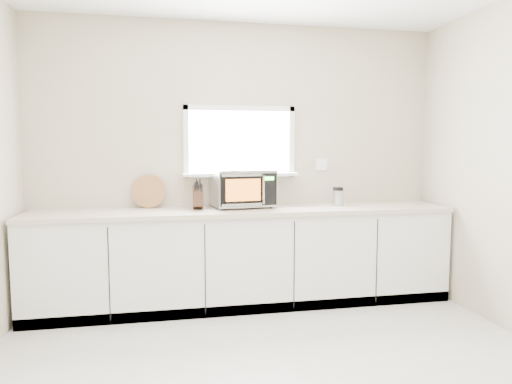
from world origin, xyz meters
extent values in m
cube|color=beige|center=(0.00, 2.00, 1.35)|extent=(4.00, 0.02, 2.70)
cube|color=white|center=(0.00, 1.99, 1.55)|extent=(1.00, 0.02, 0.60)
cube|color=white|center=(0.00, 1.92, 1.23)|extent=(1.12, 0.16, 0.03)
cube|color=white|center=(0.00, 1.97, 1.88)|extent=(1.10, 0.04, 0.05)
cube|color=white|center=(0.00, 1.97, 1.23)|extent=(1.10, 0.04, 0.05)
cube|color=white|center=(-0.53, 1.97, 1.55)|extent=(0.05, 0.04, 0.70)
cube|color=white|center=(0.53, 1.97, 1.55)|extent=(0.05, 0.04, 0.70)
cube|color=white|center=(0.85, 1.99, 1.32)|extent=(0.12, 0.01, 0.12)
cube|color=white|center=(0.00, 1.70, 0.44)|extent=(3.92, 0.60, 0.88)
cube|color=beige|center=(0.00, 1.69, 0.90)|extent=(3.92, 0.64, 0.04)
cylinder|color=black|center=(-0.21, 1.63, 0.93)|extent=(0.03, 0.03, 0.02)
cylinder|color=black|center=(-0.26, 1.97, 0.93)|extent=(0.03, 0.03, 0.02)
cylinder|color=black|center=(0.25, 1.69, 0.93)|extent=(0.03, 0.03, 0.02)
cylinder|color=black|center=(0.21, 2.03, 0.93)|extent=(0.03, 0.03, 0.02)
cube|color=#ADAFB4|center=(0.00, 1.83, 1.11)|extent=(0.61, 0.50, 0.34)
cube|color=black|center=(0.03, 1.61, 1.11)|extent=(0.54, 0.08, 0.30)
cube|color=orange|center=(-0.03, 1.60, 1.11)|extent=(0.33, 0.05, 0.20)
cylinder|color=silver|center=(0.16, 1.61, 1.11)|extent=(0.02, 0.02, 0.26)
cube|color=black|center=(0.22, 1.63, 1.11)|extent=(0.13, 0.02, 0.29)
cube|color=#19FF33|center=(0.22, 1.63, 1.21)|extent=(0.09, 0.02, 0.03)
cube|color=silver|center=(0.00, 1.83, 1.28)|extent=(0.61, 0.50, 0.01)
cube|color=#422317|center=(-0.43, 1.75, 1.04)|extent=(0.10, 0.20, 0.23)
cube|color=black|center=(-0.46, 1.70, 1.13)|extent=(0.01, 0.04, 0.09)
cube|color=black|center=(-0.43, 1.70, 1.14)|extent=(0.01, 0.04, 0.09)
cube|color=black|center=(-0.41, 1.70, 1.12)|extent=(0.01, 0.04, 0.09)
cube|color=black|center=(-0.45, 1.70, 1.16)|extent=(0.01, 0.04, 0.09)
cube|color=black|center=(-0.41, 1.70, 1.16)|extent=(0.01, 0.04, 0.09)
cylinder|color=#935539|center=(-0.88, 1.94, 1.08)|extent=(0.32, 0.08, 0.32)
cylinder|color=#ADAFB4|center=(0.94, 1.76, 1.00)|extent=(0.11, 0.11, 0.15)
cylinder|color=black|center=(0.94, 1.76, 1.09)|extent=(0.11, 0.11, 0.04)
camera|label=1|loc=(-0.71, -2.48, 1.48)|focal=32.00mm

